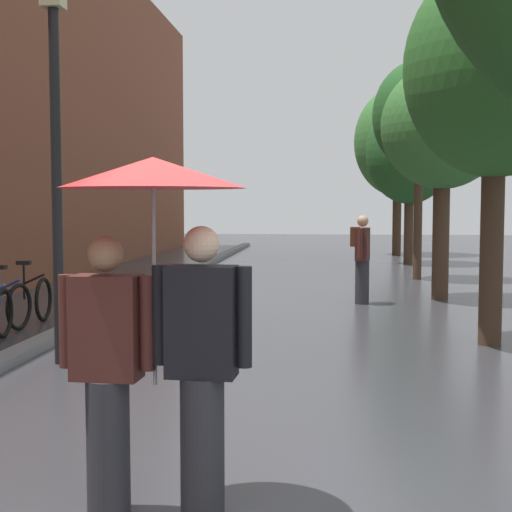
{
  "coord_description": "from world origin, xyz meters",
  "views": [
    {
      "loc": [
        0.55,
        -3.92,
        1.87
      ],
      "look_at": [
        -0.19,
        3.22,
        1.35
      ],
      "focal_mm": 51.18,
      "sensor_mm": 36.0,
      "label": 1
    }
  ],
  "objects": [
    {
      "name": "street_tree_4",
      "position": [
        2.9,
        18.88,
        3.42
      ],
      "size": [
        2.66,
        2.66,
        5.02
      ],
      "color": "#473323",
      "rests_on": "ground"
    },
    {
      "name": "kerb_strip",
      "position": [
        -3.2,
        10.0,
        0.06
      ],
      "size": [
        0.3,
        36.0,
        0.12
      ],
      "primitive_type": "cube",
      "color": "slate",
      "rests_on": "ground"
    },
    {
      "name": "parked_bicycle_5",
      "position": [
        -4.5,
        7.1,
        0.38
      ],
      "size": [
        1.12,
        0.76,
        0.96
      ],
      "color": "black",
      "rests_on": "ground"
    },
    {
      "name": "street_tree_3",
      "position": [
        2.64,
        14.23,
        3.96
      ],
      "size": [
        2.27,
        2.27,
        5.33
      ],
      "color": "#473323",
      "rests_on": "ground"
    },
    {
      "name": "pedestrian_walking_midground",
      "position": [
        1.1,
        9.69,
        0.88
      ],
      "size": [
        0.38,
        0.58,
        1.65
      ],
      "color": "#2D2D33",
      "rests_on": "ground"
    },
    {
      "name": "street_tree_2",
      "position": [
        2.64,
        10.43,
        3.3
      ],
      "size": [
        2.36,
        2.36,
        4.54
      ],
      "color": "#473323",
      "rests_on": "ground"
    },
    {
      "name": "couple_under_umbrella",
      "position": [
        -0.48,
        0.23,
        1.4
      ],
      "size": [
        1.17,
        1.09,
        2.14
      ],
      "color": "#2D2D33",
      "rests_on": "ground"
    },
    {
      "name": "street_tree_1",
      "position": [
        2.64,
        5.9,
        3.58
      ],
      "size": [
        2.37,
        2.37,
        5.03
      ],
      "color": "#473323",
      "rests_on": "ground"
    },
    {
      "name": "street_lamp_post",
      "position": [
        -2.6,
        4.21,
        2.56
      ],
      "size": [
        0.24,
        0.24,
        4.39
      ],
      "color": "black",
      "rests_on": "ground"
    },
    {
      "name": "street_tree_5",
      "position": [
        2.88,
        22.86,
        4.05
      ],
      "size": [
        3.13,
        3.13,
        6.02
      ],
      "color": "#473323",
      "rests_on": "ground"
    }
  ]
}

